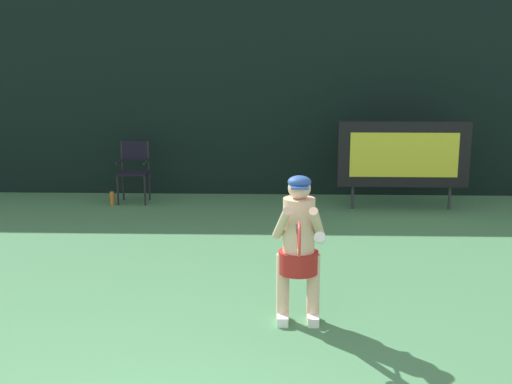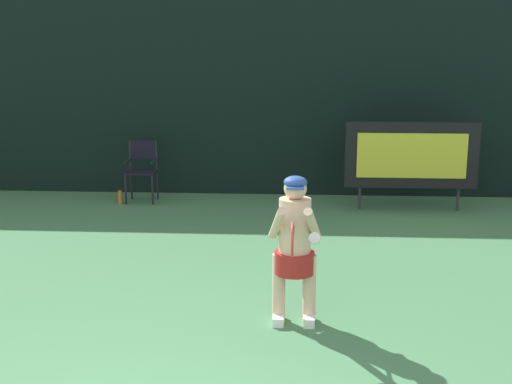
{
  "view_description": "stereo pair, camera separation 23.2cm",
  "coord_description": "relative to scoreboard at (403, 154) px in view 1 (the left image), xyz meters",
  "views": [
    {
      "loc": [
        0.9,
        -3.35,
        2.61
      ],
      "look_at": [
        0.68,
        3.8,
        1.05
      ],
      "focal_mm": 44.76,
      "sensor_mm": 36.0,
      "label": 1
    },
    {
      "loc": [
        1.13,
        -3.34,
        2.61
      ],
      "look_at": [
        0.68,
        3.8,
        1.05
      ],
      "focal_mm": 44.76,
      "sensor_mm": 36.0,
      "label": 2
    }
  ],
  "objects": [
    {
      "name": "tennis_player",
      "position": [
        -1.92,
        -4.75,
        -0.14
      ],
      "size": [
        0.52,
        0.59,
        1.47
      ],
      "color": "white",
      "rests_on": "ground"
    },
    {
      "name": "scoreboard",
      "position": [
        0.0,
        0.0,
        0.0
      ],
      "size": [
        2.2,
        0.21,
        1.5
      ],
      "color": "black",
      "rests_on": "ground"
    },
    {
      "name": "backdrop_screen",
      "position": [
        -3.05,
        1.16,
        0.86
      ],
      "size": [
        18.0,
        0.12,
        3.66
      ],
      "color": "black",
      "rests_on": "ground"
    },
    {
      "name": "water_bottle",
      "position": [
        -5.02,
        0.14,
        -0.82
      ],
      "size": [
        0.07,
        0.07,
        0.27
      ],
      "color": "orange",
      "rests_on": "ground"
    },
    {
      "name": "tennis_racket",
      "position": [
        -1.94,
        -5.31,
        0.07
      ],
      "size": [
        0.03,
        0.6,
        0.31
      ],
      "rotation": [
        0.0,
        0.0,
        -0.04
      ],
      "color": "black"
    },
    {
      "name": "umpire_chair",
      "position": [
        -4.66,
        0.39,
        -0.33
      ],
      "size": [
        0.52,
        0.44,
        1.08
      ],
      "color": "black",
      "rests_on": "ground"
    }
  ]
}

